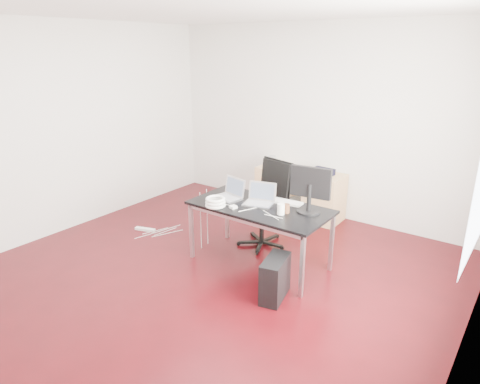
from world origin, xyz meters
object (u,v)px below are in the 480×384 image
Objects in this scene: office_chair at (267,199)px; pc_tower at (275,278)px; filing_cabinet_right at (324,198)px; filing_cabinet_left at (276,188)px; desk at (260,210)px.

pc_tower is (0.77, -1.04, -0.39)m from office_chair.
filing_cabinet_right is at bearing 89.35° from office_chair.
filing_cabinet_left reaches higher than pc_tower.
desk is 1.87m from filing_cabinet_left.
desk is at bearing -64.72° from filing_cabinet_left.
pc_tower is (1.32, -2.18, -0.13)m from filing_cabinet_left.
desk reaches higher than filing_cabinet_left.
desk is at bearing 122.85° from pc_tower.
filing_cabinet_right is at bearing 88.92° from desk.
pc_tower is (0.53, -0.51, -0.46)m from desk.
filing_cabinet_right is at bearing 89.68° from pc_tower.
desk is at bearing -53.13° from office_chair.
filing_cabinet_left is 1.00× the size of filing_cabinet_right.
desk is 0.87m from pc_tower.
desk reaches higher than pc_tower.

